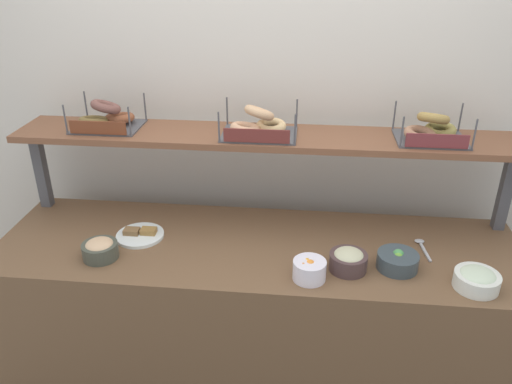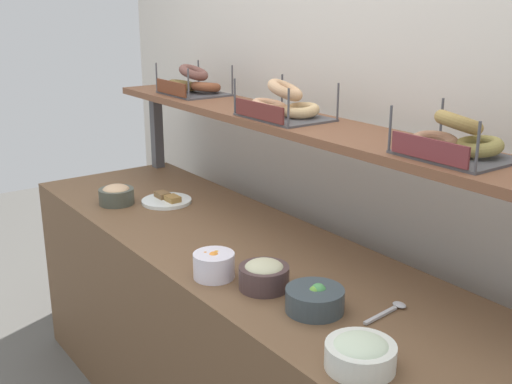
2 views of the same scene
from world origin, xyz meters
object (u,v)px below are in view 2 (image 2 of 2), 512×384
Objects in this scene: bowl_hummus at (116,194)px; serving_spoon_near_plate at (391,309)px; bowl_tuna_salad at (264,275)px; bagel_basket_cinnamon_raisin at (193,84)px; bagel_basket_everything at (456,141)px; bowl_scallion_spread at (361,353)px; bagel_basket_plain at (284,106)px; serving_plate_white at (167,200)px; bowl_veggie_mix at (315,299)px; bowl_fruit_salad at (214,265)px.

bowl_hummus is 0.87× the size of serving_spoon_near_plate.
bowl_tuna_salad is 1.29m from bagel_basket_cinnamon_raisin.
bagel_basket_everything is at bearing -0.60° from bagel_basket_cinnamon_raisin.
bowl_tuna_salad reaches higher than bowl_scallion_spread.
bowl_hummus is at bearing -162.78° from bagel_basket_everything.
bowl_scallion_spread is at bearing -27.40° from bagel_basket_plain.
bagel_basket_everything is at bearing 1.31° from bagel_basket_plain.
bagel_basket_everything reaches higher than serving_plate_white.
bowl_tuna_salad is (1.05, 0.02, 0.00)m from bowl_hummus.
bowl_veggie_mix reaches higher than bowl_scallion_spread.
bowl_fruit_salad reaches higher than bowl_veggie_mix.
bowl_veggie_mix is at bearing -30.61° from bagel_basket_plain.
bowl_scallion_spread reaches higher than serving_spoon_near_plate.
bowl_hummus is 0.97× the size of bowl_tuna_salad.
bowl_fruit_salad is 0.40× the size of bagel_basket_plain.
serving_plate_white is at bearing -168.98° from bagel_basket_everything.
bowl_veggie_mix is 1.47m from bagel_basket_cinnamon_raisin.
serving_spoon_near_plate is at bearing 29.97° from bowl_fruit_salad.
bowl_hummus is 0.50× the size of bagel_basket_everything.
bowl_tuna_salad is at bearing 171.52° from bowl_scallion_spread.
bowl_hummus is at bearing -177.59° from bowl_veggie_mix.
serving_plate_white is at bearing 173.44° from bowl_veggie_mix.
bagel_basket_everything is at bearing 49.62° from bowl_tuna_salad.
bowl_tuna_salad is at bearing -43.86° from bagel_basket_plain.
bowl_scallion_spread is 0.80× the size of serving_plate_white.
serving_spoon_near_plate is (0.34, 0.20, -0.04)m from bowl_tuna_salad.
serving_spoon_near_plate is at bearing 9.24° from bowl_hummus.
bagel_basket_cinnamon_raisin is (-1.63, 0.50, 0.44)m from bowl_scallion_spread.
bowl_hummus is at bearing -178.80° from bowl_tuna_salad.
bowl_tuna_salad is (0.16, 0.08, 0.00)m from bowl_fruit_salad.
bagel_basket_plain reaches higher than serving_plate_white.
bagel_basket_everything is (0.01, 0.21, 0.47)m from serving_spoon_near_plate.
bowl_fruit_salad is at bearing -179.17° from bowl_scallion_spread.
bowl_scallion_spread is 1.45m from serving_plate_white.
bowl_fruit_salad is at bearing -17.48° from serving_plate_white.
bowl_fruit_salad is at bearing -3.91° from bowl_hummus.
bagel_basket_everything is (0.76, 0.02, -0.00)m from bagel_basket_plain.
bagel_basket_plain is 0.76m from bagel_basket_everything.
serving_spoon_near_plate is at bearing -14.28° from bagel_basket_plain.
bowl_tuna_salad reaches higher than bowl_hummus.
serving_plate_white is (-1.43, 0.24, -0.03)m from bowl_scallion_spread.
bagel_basket_plain is (-0.90, 0.47, 0.44)m from bowl_scallion_spread.
bowl_fruit_salad is 0.90m from bowl_hummus.
bagel_basket_plain is at bearing -2.60° from bagel_basket_cinnamon_raisin.
bagel_basket_plain reaches higher than bowl_scallion_spread.
bowl_tuna_salad is 0.90× the size of serving_spoon_near_plate.
bowl_fruit_salad is 0.85× the size of bowl_tuna_salad.
bowl_scallion_spread is 0.32m from serving_spoon_near_plate.
bowl_veggie_mix is (-0.29, 0.10, -0.00)m from bowl_scallion_spread.
bagel_basket_plain reaches higher than bowl_fruit_salad.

